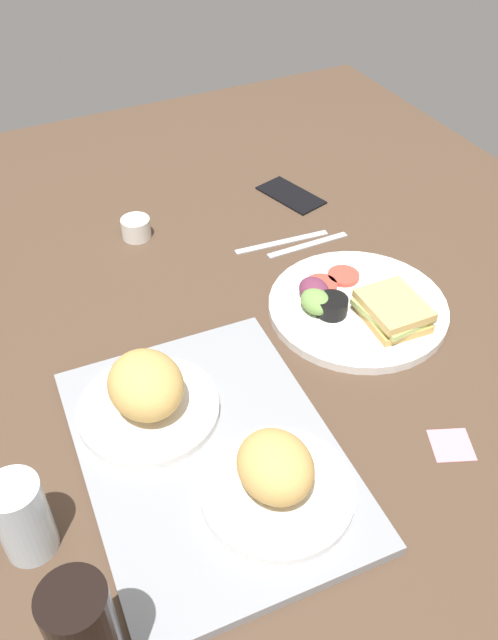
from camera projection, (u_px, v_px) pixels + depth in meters
ground_plane at (271, 347)px, 109.19cm from camera, size 190.00×150.00×3.00cm
serving_tray at (210, 455)px, 90.24cm from camera, size 46.54×35.14×1.60cm
bread_plate_near at (276, 477)px, 82.76cm from camera, size 19.58×19.58×8.75cm
bread_plate_far at (147, 394)px, 92.39cm from camera, size 20.02×20.02×9.54cm
plate_with_salad at (357, 305)px, 112.21cm from camera, size 30.28×30.28×5.40cm
drinking_glass at (22, 518)px, 77.27cm from camera, size 6.38×6.38×11.84cm
espresso_cup at (136, 228)px, 128.83cm from camera, size 5.60×5.60×4.00cm
fork at (308, 244)px, 127.76cm from camera, size 1.46×17.00×0.50cm
knife at (282, 242)px, 128.46cm from camera, size 3.14×19.05×0.50cm
cell_phone at (291, 194)px, 141.13cm from camera, size 15.82×10.85×0.80cm
sticky_note at (451, 445)px, 92.39cm from camera, size 7.32×7.32×0.12cm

